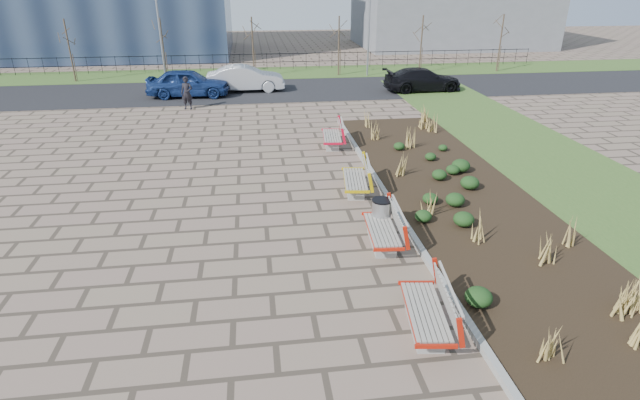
{
  "coord_description": "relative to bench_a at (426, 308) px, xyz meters",
  "views": [
    {
      "loc": [
        -0.17,
        -9.41,
        6.53
      ],
      "look_at": [
        1.5,
        3.0,
        0.9
      ],
      "focal_mm": 28.0,
      "sensor_mm": 36.0,
      "label": 1
    }
  ],
  "objects": [
    {
      "name": "bench_b",
      "position": [
        0.0,
        3.53,
        0.0
      ],
      "size": [
        1.05,
        2.16,
        1.0
      ],
      "primitive_type": null,
      "rotation": [
        0.0,
        0.0,
        -0.07
      ],
      "color": "red",
      "rests_on": "ground"
    },
    {
      "name": "road",
      "position": [
        -3.0,
        23.61,
        -0.49
      ],
      "size": [
        80.0,
        7.0,
        0.02
      ],
      "primitive_type": "cube",
      "color": "black",
      "rests_on": "ground"
    },
    {
      "name": "grass_verge_near",
      "position": [
        8.0,
        6.61,
        -0.48
      ],
      "size": [
        5.0,
        38.0,
        0.04
      ],
      "primitive_type": "cube",
      "color": "#33511E",
      "rests_on": "ground"
    },
    {
      "name": "car_black",
      "position": [
        7.25,
        22.12,
        0.21
      ],
      "size": [
        4.87,
        2.17,
        1.39
      ],
      "primitive_type": "imported",
      "rotation": [
        0.0,
        0.0,
        1.62
      ],
      "color": "black",
      "rests_on": "road"
    },
    {
      "name": "planting_curb",
      "position": [
        0.92,
        6.61,
        -0.42
      ],
      "size": [
        0.16,
        18.0,
        0.15
      ],
      "primitive_type": "cube",
      "color": "gray",
      "rests_on": "ground"
    },
    {
      "name": "litter_bin",
      "position": [
        0.19,
        4.33,
        -0.05
      ],
      "size": [
        0.54,
        0.54,
        0.91
      ],
      "primitive_type": "cylinder",
      "color": "#B2B2B7",
      "rests_on": "ground"
    },
    {
      "name": "ground",
      "position": [
        -3.0,
        1.61,
        -0.5
      ],
      "size": [
        120.0,
        120.0,
        0.0
      ],
      "primitive_type": "plane",
      "color": "#6D5C4B",
      "rests_on": "ground"
    },
    {
      "name": "tree_f",
      "position": [
        15.0,
        28.11,
        1.54
      ],
      "size": [
        1.4,
        1.4,
        4.0
      ],
      "primitive_type": null,
      "color": "#4C3D2D",
      "rests_on": "grass_verge_far"
    },
    {
      "name": "car_silver",
      "position": [
        -3.56,
        23.53,
        0.29
      ],
      "size": [
        4.72,
        1.72,
        1.54
      ],
      "primitive_type": "imported",
      "rotation": [
        0.0,
        0.0,
        1.59
      ],
      "color": "#A7AAAF",
      "rests_on": "road"
    },
    {
      "name": "tree_b",
      "position": [
        -9.0,
        28.11,
        1.54
      ],
      "size": [
        1.4,
        1.4,
        4.0
      ],
      "primitive_type": null,
      "color": "#4C3D2D",
      "rests_on": "grass_verge_far"
    },
    {
      "name": "planting_bed",
      "position": [
        3.25,
        6.61,
        -0.45
      ],
      "size": [
        4.5,
        18.0,
        0.1
      ],
      "primitive_type": "cube",
      "color": "black",
      "rests_on": "ground"
    },
    {
      "name": "bench_a",
      "position": [
        0.0,
        0.0,
        0.0
      ],
      "size": [
        1.17,
        2.2,
        1.0
      ],
      "primitive_type": null,
      "rotation": [
        0.0,
        0.0,
        -0.13
      ],
      "color": "#B71C0C",
      "rests_on": "ground"
    },
    {
      "name": "car_blue",
      "position": [
        -6.91,
        22.4,
        0.32
      ],
      "size": [
        4.79,
        2.09,
        1.61
      ],
      "primitive_type": "imported",
      "rotation": [
        0.0,
        0.0,
        1.53
      ],
      "color": "navy",
      "rests_on": "road"
    },
    {
      "name": "grass_verge_far",
      "position": [
        -3.0,
        29.61,
        -0.48
      ],
      "size": [
        80.0,
        5.0,
        0.04
      ],
      "primitive_type": "cube",
      "color": "#33511E",
      "rests_on": "ground"
    },
    {
      "name": "lamp_west",
      "position": [
        -9.0,
        27.61,
        2.54
      ],
      "size": [
        0.24,
        0.6,
        6.0
      ],
      "primitive_type": null,
      "color": "gray",
      "rests_on": "grass_verge_far"
    },
    {
      "name": "railing_fence",
      "position": [
        -3.0,
        31.11,
        0.14
      ],
      "size": [
        44.0,
        0.1,
        1.2
      ],
      "primitive_type": null,
      "color": "black",
      "rests_on": "grass_verge_far"
    },
    {
      "name": "bench_d",
      "position": [
        0.0,
        12.04,
        0.0
      ],
      "size": [
        1.11,
        2.18,
        1.0
      ],
      "primitive_type": null,
      "rotation": [
        0.0,
        0.0,
        -0.1
      ],
      "color": "red",
      "rests_on": "ground"
    },
    {
      "name": "tree_d",
      "position": [
        3.0,
        28.11,
        1.54
      ],
      "size": [
        1.4,
        1.4,
        4.0
      ],
      "primitive_type": null,
      "color": "#4C3D2D",
      "rests_on": "grass_verge_far"
    },
    {
      "name": "bench_c",
      "position": [
        0.0,
        7.13,
        0.0
      ],
      "size": [
        1.16,
        2.2,
        1.0
      ],
      "primitive_type": null,
      "rotation": [
        0.0,
        0.0,
        -0.13
      ],
      "color": "gold",
      "rests_on": "ground"
    },
    {
      "name": "lamp_east",
      "position": [
        5.0,
        27.61,
        2.54
      ],
      "size": [
        0.24,
        0.6,
        6.0
      ],
      "primitive_type": null,
      "color": "gray",
      "rests_on": "grass_verge_far"
    },
    {
      "name": "tree_a",
      "position": [
        -15.0,
        28.11,
        1.54
      ],
      "size": [
        1.4,
        1.4,
        4.0
      ],
      "primitive_type": null,
      "color": "#4C3D2D",
      "rests_on": "grass_verge_far"
    },
    {
      "name": "tree_e",
      "position": [
        9.0,
        28.11,
        1.54
      ],
      "size": [
        1.4,
        1.4,
        4.0
      ],
      "primitive_type": null,
      "color": "#4C3D2D",
      "rests_on": "grass_verge_far"
    },
    {
      "name": "pedestrian",
      "position": [
        -6.65,
        19.36,
        0.36
      ],
      "size": [
        0.7,
        0.53,
        1.73
      ],
      "primitive_type": "imported",
      "rotation": [
        0.0,
        0.0,
        -0.2
      ],
      "color": "black",
      "rests_on": "ground"
    },
    {
      "name": "tree_c",
      "position": [
        -3.0,
        28.11,
        1.54
      ],
      "size": [
        1.4,
        1.4,
        4.0
      ],
      "primitive_type": null,
      "color": "#4C3D2D",
      "rests_on": "grass_verge_far"
    }
  ]
}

